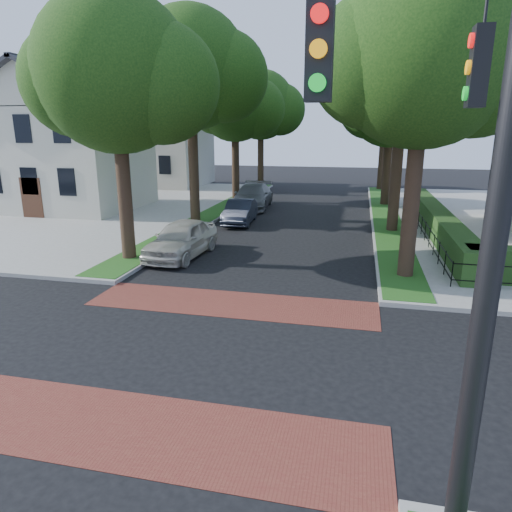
# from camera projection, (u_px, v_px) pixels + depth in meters

# --- Properties ---
(ground) EXTENTS (120.00, 120.00, 0.00)m
(ground) POSITION_uv_depth(u_px,v_px,m) (197.00, 350.00, 11.30)
(ground) COLOR black
(ground) RESTS_ON ground
(sidewalk_nw) EXTENTS (30.00, 30.00, 0.15)m
(sidewalk_nw) POSITION_uv_depth(u_px,v_px,m) (33.00, 204.00, 33.28)
(sidewalk_nw) COLOR gray
(sidewalk_nw) RESTS_ON ground
(crosswalk_far) EXTENTS (9.00, 2.20, 0.01)m
(crosswalk_far) POSITION_uv_depth(u_px,v_px,m) (232.00, 304.00, 14.31)
(crosswalk_far) COLOR maroon
(crosswalk_far) RESTS_ON ground
(crosswalk_near) EXTENTS (9.00, 2.20, 0.01)m
(crosswalk_near) POSITION_uv_depth(u_px,v_px,m) (137.00, 430.00, 8.29)
(crosswalk_near) COLOR maroon
(crosswalk_near) RESTS_ON ground
(grass_strip_ne) EXTENTS (1.60, 29.80, 0.02)m
(grass_strip_ne) POSITION_uv_depth(u_px,v_px,m) (386.00, 216.00, 28.07)
(grass_strip_ne) COLOR #1E4F16
(grass_strip_ne) RESTS_ON sidewalk_ne
(grass_strip_nw) EXTENTS (1.60, 29.80, 0.02)m
(grass_strip_nw) POSITION_uv_depth(u_px,v_px,m) (218.00, 210.00, 30.36)
(grass_strip_nw) COLOR #1E4F16
(grass_strip_nw) RESTS_ON sidewalk_nw
(tree_right_near) EXTENTS (7.75, 6.67, 10.66)m
(tree_right_near) POSITION_uv_depth(u_px,v_px,m) (427.00, 55.00, 14.88)
(tree_right_near) COLOR black
(tree_right_near) RESTS_ON sidewalk_ne
(tree_right_mid) EXTENTS (8.25, 7.09, 11.22)m
(tree_right_mid) POSITION_uv_depth(u_px,v_px,m) (406.00, 73.00, 22.32)
(tree_right_mid) COLOR black
(tree_right_mid) RESTS_ON sidewalk_ne
(tree_right_far) EXTENTS (7.25, 6.23, 9.74)m
(tree_right_far) POSITION_uv_depth(u_px,v_px,m) (393.00, 105.00, 31.05)
(tree_right_far) COLOR black
(tree_right_far) RESTS_ON sidewalk_ne
(tree_right_back) EXTENTS (7.50, 6.45, 10.20)m
(tree_right_back) POSITION_uv_depth(u_px,v_px,m) (387.00, 106.00, 39.42)
(tree_right_back) COLOR black
(tree_right_back) RESTS_ON sidewalk_ne
(tree_left_near) EXTENTS (7.50, 6.45, 10.20)m
(tree_left_near) POSITION_uv_depth(u_px,v_px,m) (121.00, 76.00, 17.31)
(tree_left_near) COLOR black
(tree_left_near) RESTS_ON sidewalk_nw
(tree_left_mid) EXTENTS (8.00, 6.88, 11.48)m
(tree_left_mid) POSITION_uv_depth(u_px,v_px,m) (194.00, 71.00, 24.55)
(tree_left_mid) COLOR black
(tree_left_mid) RESTS_ON sidewalk_nw
(tree_left_far) EXTENTS (7.00, 6.02, 9.86)m
(tree_left_far) POSITION_uv_depth(u_px,v_px,m) (237.00, 104.00, 33.32)
(tree_left_far) COLOR black
(tree_left_far) RESTS_ON sidewalk_nw
(tree_left_back) EXTENTS (7.75, 6.66, 10.44)m
(tree_left_back) POSITION_uv_depth(u_px,v_px,m) (262.00, 106.00, 41.72)
(tree_left_back) COLOR black
(tree_left_back) RESTS_ON sidewalk_nw
(hedge_main_road) EXTENTS (1.00, 18.00, 1.20)m
(hedge_main_road) POSITION_uv_depth(u_px,v_px,m) (437.00, 221.00, 23.57)
(hedge_main_road) COLOR #1B3E15
(hedge_main_road) RESTS_ON sidewalk_ne
(fence_main_road) EXTENTS (0.06, 18.00, 0.90)m
(fence_main_road) POSITION_uv_depth(u_px,v_px,m) (420.00, 223.00, 23.78)
(fence_main_road) COLOR black
(fence_main_road) RESTS_ON sidewalk_ne
(house_left_near) EXTENTS (10.00, 9.00, 10.14)m
(house_left_near) POSITION_uv_depth(u_px,v_px,m) (66.00, 134.00, 30.16)
(house_left_near) COLOR beige
(house_left_near) RESTS_ON sidewalk_nw
(house_left_far) EXTENTS (10.00, 9.00, 10.14)m
(house_left_far) POSITION_uv_depth(u_px,v_px,m) (156.00, 133.00, 43.33)
(house_left_far) COLOR beige
(house_left_far) RESTS_ON sidewalk_nw
(traffic_signal) EXTENTS (2.17, 2.00, 8.00)m
(traffic_signal) POSITION_uv_depth(u_px,v_px,m) (475.00, 184.00, 4.86)
(traffic_signal) COLOR black
(traffic_signal) RESTS_ON sidewalk_se
(parked_car_front) EXTENTS (2.15, 4.75, 1.58)m
(parked_car_front) POSITION_uv_depth(u_px,v_px,m) (182.00, 239.00, 19.47)
(parked_car_front) COLOR beige
(parked_car_front) RESTS_ON ground
(parked_car_middle) EXTENTS (1.76, 4.28, 1.38)m
(parked_car_middle) POSITION_uv_depth(u_px,v_px,m) (240.00, 212.00, 26.51)
(parked_car_middle) COLOR #1F232F
(parked_car_middle) RESTS_ON ground
(parked_car_rear) EXTENTS (2.72, 5.91, 1.67)m
(parked_car_rear) POSITION_uv_depth(u_px,v_px,m) (253.00, 196.00, 31.72)
(parked_car_rear) COLOR slate
(parked_car_rear) RESTS_ON ground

